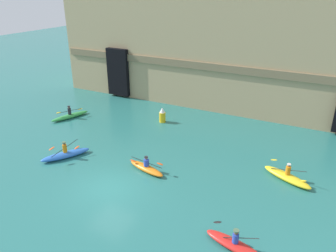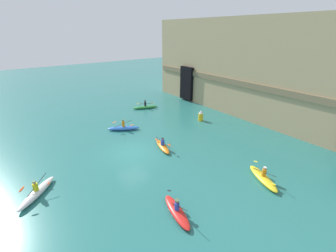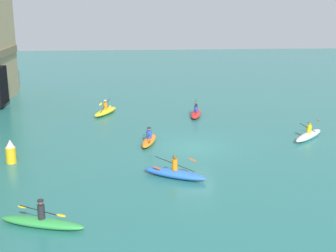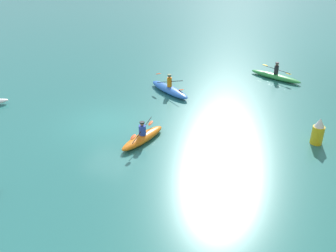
{
  "view_description": "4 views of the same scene",
  "coord_description": "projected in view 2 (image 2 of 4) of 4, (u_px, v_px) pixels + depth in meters",
  "views": [
    {
      "loc": [
        10.51,
        -12.85,
        11.07
      ],
      "look_at": [
        1.26,
        5.03,
        2.29
      ],
      "focal_mm": 35.0,
      "sensor_mm": 36.0,
      "label": 1
    },
    {
      "loc": [
        15.78,
        -7.73,
        10.0
      ],
      "look_at": [
        1.09,
        3.13,
        2.15
      ],
      "focal_mm": 24.0,
      "sensor_mm": 36.0,
      "label": 2
    },
    {
      "loc": [
        -26.76,
        3.77,
        8.48
      ],
      "look_at": [
        1.82,
        1.38,
        0.88
      ],
      "focal_mm": 50.0,
      "sensor_mm": 36.0,
      "label": 3
    },
    {
      "loc": [
        14.67,
        9.54,
        9.12
      ],
      "look_at": [
        0.78,
        3.86,
        1.0
      ],
      "focal_mm": 40.0,
      "sensor_mm": 36.0,
      "label": 4
    }
  ],
  "objects": [
    {
      "name": "kayak_green",
      "position": [
        145.0,
        107.0,
        30.95
      ],
      "size": [
        1.79,
        3.58,
        1.14
      ],
      "rotation": [
        0.0,
        0.0,
        4.38
      ],
      "color": "green",
      "rests_on": "ground"
    },
    {
      "name": "kayak_white",
      "position": [
        37.0,
        192.0,
        14.66
      ],
      "size": [
        2.95,
        2.91,
        1.21
      ],
      "rotation": [
        0.0,
        0.0,
        2.37
      ],
      "color": "white",
      "rests_on": "ground"
    },
    {
      "name": "kayak_orange",
      "position": [
        163.0,
        146.0,
        20.47
      ],
      "size": [
        2.89,
        1.34,
        1.05
      ],
      "rotation": [
        0.0,
        0.0,
        6.03
      ],
      "color": "orange",
      "rests_on": "ground"
    },
    {
      "name": "kayak_blue",
      "position": [
        124.0,
        128.0,
        24.27
      ],
      "size": [
        2.36,
        3.29,
        1.19
      ],
      "rotation": [
        0.0,
        0.0,
        4.18
      ],
      "color": "blue",
      "rests_on": "ground"
    },
    {
      "name": "marker_buoy",
      "position": [
        201.0,
        116.0,
        26.67
      ],
      "size": [
        0.55,
        0.55,
        1.32
      ],
      "color": "yellow",
      "rests_on": "ground"
    },
    {
      "name": "kayak_yellow",
      "position": [
        263.0,
        178.0,
        16.09
      ],
      "size": [
        3.25,
        2.09,
        1.13
      ],
      "rotation": [
        0.0,
        0.0,
        2.7
      ],
      "color": "yellow",
      "rests_on": "ground"
    },
    {
      "name": "ground_plane",
      "position": [
        132.0,
        153.0,
        19.83
      ],
      "size": [
        120.0,
        120.0,
        0.0
      ],
      "primitive_type": "plane",
      "color": "#28706B"
    },
    {
      "name": "cliff_bluff",
      "position": [
        276.0,
        70.0,
        26.18
      ],
      "size": [
        35.74,
        7.92,
        11.43
      ],
      "color": "tan",
      "rests_on": "ground"
    },
    {
      "name": "kayak_red",
      "position": [
        177.0,
        211.0,
        13.16
      ],
      "size": [
        3.09,
        1.39,
        1.16
      ],
      "rotation": [
        0.0,
        0.0,
        6.06
      ],
      "color": "red",
      "rests_on": "ground"
    }
  ]
}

